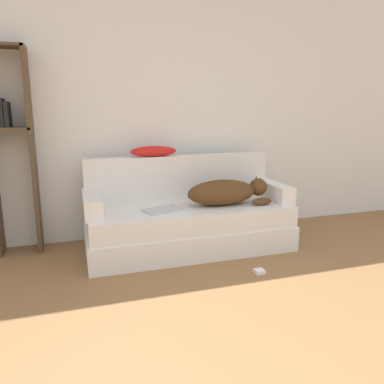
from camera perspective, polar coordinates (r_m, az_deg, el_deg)
The scene contains 10 objects.
wall_back at distance 3.99m, azimuth -4.06°, elevation 12.87°, with size 8.06×0.06×2.70m.
couch at distance 3.61m, azimuth -0.47°, elevation -5.42°, with size 1.92×0.81×0.43m.
couch_backrest at distance 3.82m, azimuth -1.99°, elevation 2.32°, with size 1.88×0.15×0.44m.
couch_arm_left at distance 3.37m, azimuth -15.00°, elevation -1.77°, with size 0.15×0.62×0.17m.
couch_arm_right at distance 3.87m, azimuth 12.17°, elevation 0.16°, with size 0.15×0.62×0.17m.
dog at distance 3.56m, azimuth 5.24°, elevation -0.00°, with size 0.81×0.31×0.25m.
laptop at distance 3.37m, azimuth -4.46°, elevation -2.71°, with size 0.39×0.30×0.02m.
throw_pillow at distance 3.71m, azimuth -5.88°, elevation 6.20°, with size 0.46×0.15×0.10m.
bookshelf at distance 3.74m, azimuth -25.99°, elevation 6.85°, with size 0.38×0.26×1.86m.
power_adapter at distance 3.19m, azimuth 10.23°, elevation -11.81°, with size 0.08×0.08×0.03m.
Camera 1 is at (-0.96, -0.90, 1.30)m, focal length 35.00 mm.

